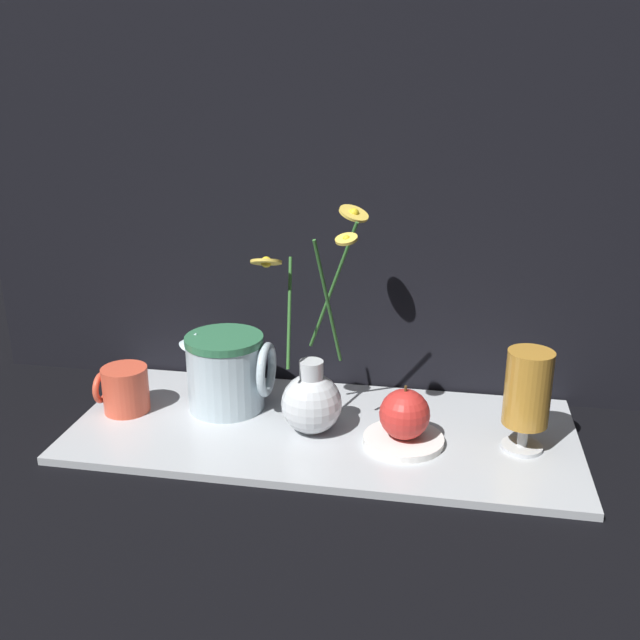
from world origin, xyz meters
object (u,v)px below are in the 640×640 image
(ceramic_pitcher, at_px, (227,369))
(yellow_mug, at_px, (125,389))
(vase_with_flowers, at_px, (312,395))
(orange_fruit, at_px, (405,414))
(tea_glass, at_px, (528,391))

(ceramic_pitcher, bearing_deg, yellow_mug, -166.05)
(vase_with_flowers, bearing_deg, orange_fruit, -5.55)
(vase_with_flowers, relative_size, orange_fruit, 4.04)
(vase_with_flowers, relative_size, yellow_mug, 4.01)
(ceramic_pitcher, relative_size, tea_glass, 0.99)
(yellow_mug, bearing_deg, vase_with_flowers, -2.97)
(orange_fruit, bearing_deg, vase_with_flowers, 174.45)
(vase_with_flowers, xyz_separation_m, tea_glass, (0.31, 0.00, 0.03))
(tea_glass, bearing_deg, yellow_mug, 178.57)
(ceramic_pitcher, height_order, tea_glass, tea_glass)
(tea_glass, bearing_deg, vase_with_flowers, -179.89)
(yellow_mug, xyz_separation_m, tea_glass, (0.62, -0.02, 0.05))
(vase_with_flowers, xyz_separation_m, orange_fruit, (0.14, -0.01, -0.01))
(vase_with_flowers, distance_m, ceramic_pitcher, 0.16)
(orange_fruit, bearing_deg, yellow_mug, 176.23)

